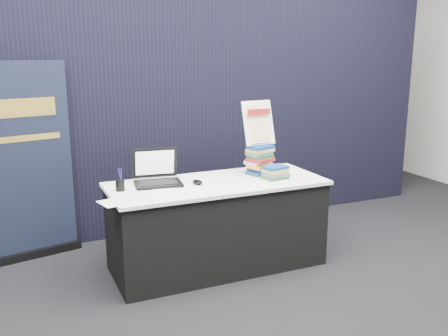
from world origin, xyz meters
The scene contains 15 objects.
floor centered at (0.00, 0.00, 0.00)m, with size 8.00×8.00×0.00m, color black.
wall_back centered at (0.00, 4.00, 1.75)m, with size 8.00×0.02×3.50m, color #ACA9A2.
drape_partition centered at (0.00, 1.60, 1.20)m, with size 6.00×0.08×2.40m, color black.
display_table centered at (0.00, 0.55, 0.38)m, with size 1.80×0.75×0.75m.
laptop centered at (-0.48, 0.70, 0.82)m, with size 0.41×0.35×0.28m.
mouse centered at (-0.17, 0.55, 0.77)m, with size 0.07×0.11×0.03m, color black.
brochure_left centered at (-0.86, 0.33, 0.75)m, with size 0.29×0.20×0.00m, color silver.
brochure_mid centered at (-0.70, 0.39, 0.75)m, with size 0.26×0.18×0.00m, color silver.
brochure_right centered at (-0.44, 0.57, 0.75)m, with size 0.26×0.18×0.00m, color white.
pen_cup centered at (-0.79, 0.61, 0.79)m, with size 0.07×0.07×0.09m, color black.
book_stack_tall centered at (0.46, 0.66, 0.88)m, with size 0.25×0.22×0.26m.
book_stack_short centered at (0.50, 0.45, 0.80)m, with size 0.20×0.16×0.11m.
info_sign centered at (0.46, 0.69, 1.20)m, with size 0.30×0.16×0.40m.
pullup_banner centered at (-1.39, 1.41, 0.77)m, with size 0.74×0.25×1.73m.
stacking_chair centered at (0.81, 1.44, 0.46)m, with size 0.46×0.47×0.82m.
Camera 1 is at (-1.57, -3.14, 1.82)m, focal length 40.00 mm.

